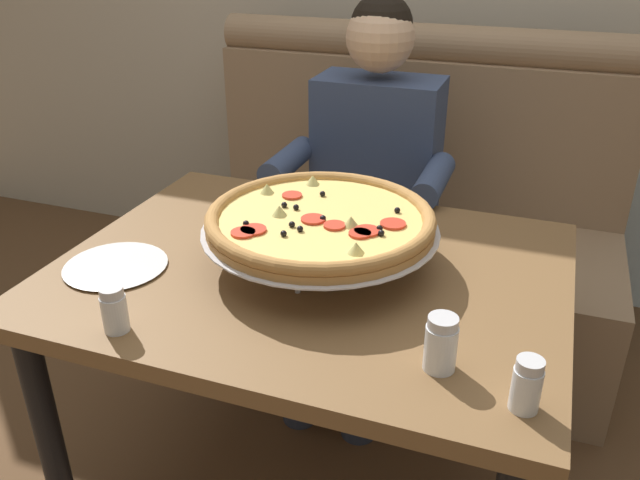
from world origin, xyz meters
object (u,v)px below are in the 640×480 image
Objects in this scene: booth_bench at (398,237)px; shaker_pepper_flakes at (115,312)px; shaker_parmesan at (441,347)px; plate_near_left at (115,263)px; dining_table at (311,301)px; diner_main at (367,182)px; shaker_oregano at (526,388)px; pizza at (320,221)px.

booth_bench reaches higher than shaker_pepper_flakes.
plate_near_left is at bearing 171.59° from shaker_parmesan.
booth_bench is 6.59× the size of plate_near_left.
booth_bench is 0.95m from dining_table.
dining_table is (0.00, -0.92, 0.26)m from booth_bench.
dining_table is 0.47m from shaker_parmesan.
diner_main reaches higher than booth_bench.
shaker_oregano reaches higher than plate_near_left.
diner_main is at bearing 113.50° from shaker_parmesan.
plate_near_left is (-0.92, 0.17, -0.03)m from shaker_oregano.
booth_bench is 1.35× the size of dining_table.
dining_table is 12.03× the size of shaker_pepper_flakes.
shaker_oregano is (0.49, -0.36, -0.07)m from pizza.
plate_near_left is at bearing -114.49° from diner_main.
shaker_parmesan reaches higher than shaker_pepper_flakes.
dining_table is at bearing 141.95° from shaker_parmesan.
diner_main reaches higher than shaker_oregano.
shaker_pepper_flakes is (-0.26, -0.37, 0.13)m from dining_table.
shaker_oregano reaches higher than shaker_pepper_flakes.
diner_main is 13.09× the size of shaker_oregano.
shaker_parmesan is (0.34, -0.30, -0.06)m from pizza.
shaker_parmesan reaches higher than plate_near_left.
diner_main is at bearing 78.22° from shaker_pepper_flakes.
booth_bench is at bearing 68.65° from plate_near_left.
plate_near_left is at bearing -111.35° from booth_bench.
booth_bench is at bearing 79.02° from diner_main.
shaker_pepper_flakes is 0.89× the size of shaker_parmesan.
shaker_oregano is 0.16m from shaker_parmesan.
pizza is at bearing -89.03° from booth_bench.
diner_main is 0.89m from plate_near_left.
diner_main is at bearing 94.54° from dining_table.
shaker_oregano is at bearing -21.11° from shaker_parmesan.
shaker_oregano is (0.50, -0.33, 0.14)m from dining_table.
diner_main reaches higher than pizza.
shaker_oregano reaches higher than dining_table.
dining_table is at bearing 20.84° from plate_near_left.
booth_bench is 2.88× the size of pizza.
pizza reaches higher than dining_table.
booth_bench is 1.22× the size of diner_main.
shaker_parmesan is (0.35, -1.19, 0.40)m from booth_bench.
pizza is 2.29× the size of plate_near_left.
shaker_pepper_flakes is (-0.77, -0.04, -0.00)m from shaker_oregano.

